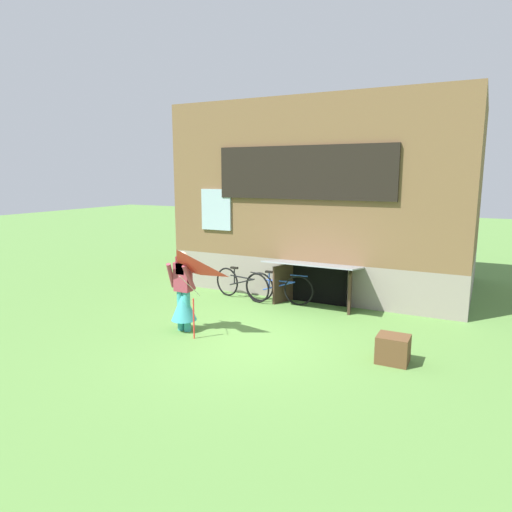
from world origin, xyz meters
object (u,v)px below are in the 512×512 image
at_px(wooden_crate, 393,349).
at_px(person, 183,298).
at_px(bicycle_blue, 279,288).
at_px(kite, 177,273).
at_px(bicycle_black, 242,284).

bearing_deg(wooden_crate, person, -176.17).
distance_m(person, wooden_crate, 4.18).
relative_size(bicycle_blue, wooden_crate, 3.34).
bearing_deg(person, wooden_crate, 27.91).
relative_size(kite, wooden_crate, 3.14).
height_order(person, bicycle_blue, person).
height_order(person, bicycle_black, person).
bearing_deg(bicycle_blue, kite, -105.61).
bearing_deg(kite, wooden_crate, 12.61).
xyz_separation_m(bicycle_blue, wooden_crate, (3.23, -2.45, -0.15)).
xyz_separation_m(kite, wooden_crate, (3.84, 0.86, -1.11)).
xyz_separation_m(person, bicycle_black, (-0.10, 2.67, -0.30)).
bearing_deg(person, kite, -38.45).
bearing_deg(wooden_crate, bicycle_black, 150.60).
height_order(bicycle_blue, bicycle_black, bicycle_black).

